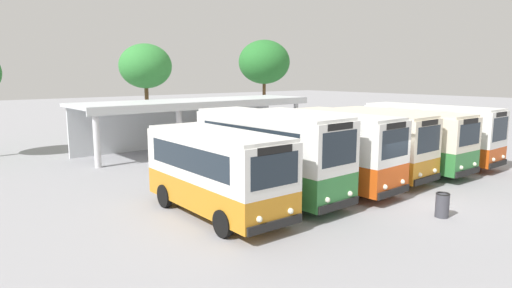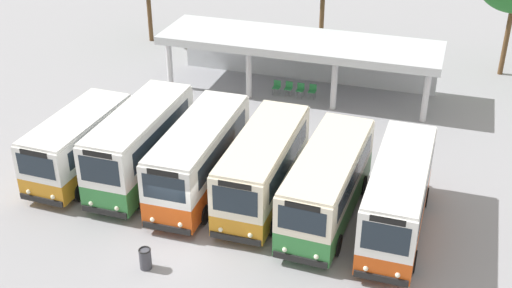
{
  "view_description": "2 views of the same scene",
  "coord_description": "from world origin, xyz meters",
  "px_view_note": "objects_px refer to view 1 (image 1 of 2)",
  "views": [
    {
      "loc": [
        -15.5,
        -9.0,
        5.13
      ],
      "look_at": [
        -0.99,
        8.23,
        1.51
      ],
      "focal_mm": 30.5,
      "sensor_mm": 36.0,
      "label": 1
    },
    {
      "loc": [
        9.78,
        -19.74,
        16.66
      ],
      "look_at": [
        1.7,
        5.35,
        2.23
      ],
      "focal_mm": 46.05,
      "sensor_mm": 36.0,
      "label": 2
    }
  ],
  "objects_px": {
    "waiting_chair_middle_seat": "(209,142)",
    "waiting_chair_fourth_seat": "(218,141)",
    "city_bus_nearest_orange": "(217,169)",
    "city_bus_fourth_amber": "(358,141)",
    "waiting_chair_end_by_column": "(191,144)",
    "waiting_chair_second_from_end": "(200,143)",
    "city_bus_middle_cream": "(320,146)",
    "city_bus_second_in_row": "(269,151)",
    "city_bus_far_end_green": "(430,131)",
    "city_bus_fifth_blue": "(398,137)",
    "litter_bin_apron": "(442,205)"
  },
  "relations": [
    {
      "from": "waiting_chair_middle_seat",
      "to": "waiting_chair_fourth_seat",
      "type": "distance_m",
      "value": 0.74
    },
    {
      "from": "city_bus_nearest_orange",
      "to": "city_bus_fourth_amber",
      "type": "xyz_separation_m",
      "value": [
        9.02,
        0.49,
        0.09
      ]
    },
    {
      "from": "waiting_chair_end_by_column",
      "to": "waiting_chair_second_from_end",
      "type": "bearing_deg",
      "value": 4.92
    },
    {
      "from": "city_bus_middle_cream",
      "to": "city_bus_second_in_row",
      "type": "bearing_deg",
      "value": 177.88
    },
    {
      "from": "city_bus_fourth_amber",
      "to": "city_bus_far_end_green",
      "type": "xyz_separation_m",
      "value": [
        6.02,
        -0.57,
        0.03
      ]
    },
    {
      "from": "city_bus_second_in_row",
      "to": "city_bus_fourth_amber",
      "type": "xyz_separation_m",
      "value": [
        6.02,
        -0.01,
        -0.15
      ]
    },
    {
      "from": "city_bus_nearest_orange",
      "to": "city_bus_far_end_green",
      "type": "xyz_separation_m",
      "value": [
        15.04,
        -0.08,
        0.12
      ]
    },
    {
      "from": "waiting_chair_end_by_column",
      "to": "waiting_chair_fourth_seat",
      "type": "height_order",
      "value": "same"
    },
    {
      "from": "city_bus_fifth_blue",
      "to": "city_bus_far_end_green",
      "type": "xyz_separation_m",
      "value": [
        3.01,
        -0.16,
        0.07
      ]
    },
    {
      "from": "waiting_chair_fourth_seat",
      "to": "city_bus_nearest_orange",
      "type": "bearing_deg",
      "value": -125.18
    },
    {
      "from": "city_bus_nearest_orange",
      "to": "litter_bin_apron",
      "type": "distance_m",
      "value": 8.28
    },
    {
      "from": "city_bus_fifth_blue",
      "to": "waiting_chair_middle_seat",
      "type": "relative_size",
      "value": 9.22
    },
    {
      "from": "city_bus_second_in_row",
      "to": "waiting_chair_fourth_seat",
      "type": "distance_m",
      "value": 12.93
    },
    {
      "from": "city_bus_fifth_blue",
      "to": "litter_bin_apron",
      "type": "distance_m",
      "value": 8.27
    },
    {
      "from": "city_bus_nearest_orange",
      "to": "city_bus_fifth_blue",
      "type": "height_order",
      "value": "city_bus_fifth_blue"
    },
    {
      "from": "city_bus_second_in_row",
      "to": "waiting_chair_second_from_end",
      "type": "xyz_separation_m",
      "value": [
        4.04,
        11.57,
        -1.44
      ]
    },
    {
      "from": "city_bus_far_end_green",
      "to": "waiting_chair_end_by_column",
      "type": "relative_size",
      "value": 9.09
    },
    {
      "from": "waiting_chair_middle_seat",
      "to": "waiting_chair_fourth_seat",
      "type": "bearing_deg",
      "value": 3.98
    },
    {
      "from": "city_bus_second_in_row",
      "to": "city_bus_far_end_green",
      "type": "distance_m",
      "value": 12.05
    },
    {
      "from": "city_bus_fifth_blue",
      "to": "waiting_chair_second_from_end",
      "type": "relative_size",
      "value": 9.22
    },
    {
      "from": "waiting_chair_middle_seat",
      "to": "litter_bin_apron",
      "type": "xyz_separation_m",
      "value": [
        -1.72,
        -17.54,
        -0.07
      ]
    },
    {
      "from": "city_bus_fourth_amber",
      "to": "waiting_chair_second_from_end",
      "type": "height_order",
      "value": "city_bus_fourth_amber"
    },
    {
      "from": "city_bus_second_in_row",
      "to": "waiting_chair_second_from_end",
      "type": "height_order",
      "value": "city_bus_second_in_row"
    },
    {
      "from": "waiting_chair_middle_seat",
      "to": "waiting_chair_fourth_seat",
      "type": "height_order",
      "value": "same"
    },
    {
      "from": "city_bus_fourth_amber",
      "to": "waiting_chair_middle_seat",
      "type": "height_order",
      "value": "city_bus_fourth_amber"
    },
    {
      "from": "city_bus_fourth_amber",
      "to": "waiting_chair_middle_seat",
      "type": "distance_m",
      "value": 11.7
    },
    {
      "from": "waiting_chair_end_by_column",
      "to": "litter_bin_apron",
      "type": "height_order",
      "value": "litter_bin_apron"
    },
    {
      "from": "waiting_chair_fourth_seat",
      "to": "city_bus_far_end_green",
      "type": "bearing_deg",
      "value": -61.88
    },
    {
      "from": "city_bus_fourth_amber",
      "to": "city_bus_fifth_blue",
      "type": "xyz_separation_m",
      "value": [
        3.01,
        -0.4,
        -0.04
      ]
    },
    {
      "from": "city_bus_fourth_amber",
      "to": "waiting_chair_second_from_end",
      "type": "xyz_separation_m",
      "value": [
        -1.97,
        11.58,
        -1.29
      ]
    },
    {
      "from": "waiting_chair_fourth_seat",
      "to": "city_bus_fifth_blue",
      "type": "bearing_deg",
      "value": -73.75
    },
    {
      "from": "city_bus_fifth_blue",
      "to": "waiting_chair_second_from_end",
      "type": "xyz_separation_m",
      "value": [
        -4.98,
        11.98,
        -1.25
      ]
    },
    {
      "from": "city_bus_fourth_amber",
      "to": "waiting_chair_fourth_seat",
      "type": "xyz_separation_m",
      "value": [
        -0.49,
        11.61,
        -1.29
      ]
    },
    {
      "from": "city_bus_nearest_orange",
      "to": "waiting_chair_second_from_end",
      "type": "bearing_deg",
      "value": 59.69
    },
    {
      "from": "city_bus_nearest_orange",
      "to": "city_bus_fourth_amber",
      "type": "bearing_deg",
      "value": 3.11
    },
    {
      "from": "city_bus_nearest_orange",
      "to": "waiting_chair_fourth_seat",
      "type": "bearing_deg",
      "value": 54.82
    },
    {
      "from": "city_bus_second_in_row",
      "to": "waiting_chair_fourth_seat",
      "type": "relative_size",
      "value": 8.78
    },
    {
      "from": "city_bus_far_end_green",
      "to": "waiting_chair_second_from_end",
      "type": "relative_size",
      "value": 9.09
    },
    {
      "from": "city_bus_middle_cream",
      "to": "waiting_chair_fourth_seat",
      "type": "relative_size",
      "value": 9.17
    },
    {
      "from": "city_bus_nearest_orange",
      "to": "city_bus_far_end_green",
      "type": "relative_size",
      "value": 0.86
    },
    {
      "from": "litter_bin_apron",
      "to": "waiting_chair_middle_seat",
      "type": "bearing_deg",
      "value": 84.4
    },
    {
      "from": "city_bus_fifth_blue",
      "to": "waiting_chair_end_by_column",
      "type": "xyz_separation_m",
      "value": [
        -5.72,
        11.92,
        -1.25
      ]
    },
    {
      "from": "city_bus_second_in_row",
      "to": "city_bus_far_end_green",
      "type": "height_order",
      "value": "city_bus_second_in_row"
    },
    {
      "from": "city_bus_nearest_orange",
      "to": "litter_bin_apron",
      "type": "height_order",
      "value": "city_bus_nearest_orange"
    },
    {
      "from": "city_bus_nearest_orange",
      "to": "waiting_chair_end_by_column",
      "type": "xyz_separation_m",
      "value": [
        6.31,
        12.0,
        -1.2
      ]
    },
    {
      "from": "city_bus_fifth_blue",
      "to": "city_bus_middle_cream",
      "type": "bearing_deg",
      "value": 177.15
    },
    {
      "from": "waiting_chair_end_by_column",
      "to": "waiting_chair_second_from_end",
      "type": "relative_size",
      "value": 1.0
    },
    {
      "from": "waiting_chair_middle_seat",
      "to": "waiting_chair_end_by_column",
      "type": "bearing_deg",
      "value": -178.14
    },
    {
      "from": "city_bus_far_end_green",
      "to": "city_bus_fourth_amber",
      "type": "bearing_deg",
      "value": 174.6
    },
    {
      "from": "city_bus_middle_cream",
      "to": "city_bus_fourth_amber",
      "type": "xyz_separation_m",
      "value": [
        3.01,
        0.1,
        -0.06
      ]
    }
  ]
}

